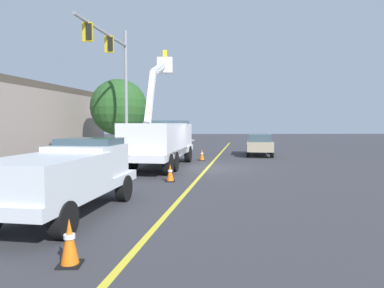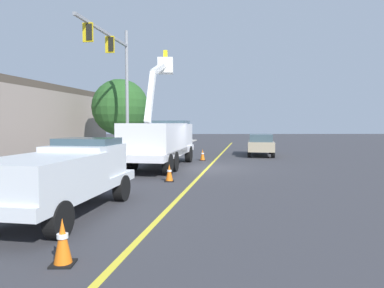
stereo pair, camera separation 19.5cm
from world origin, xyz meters
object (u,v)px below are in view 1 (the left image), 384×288
Objects in this scene: traffic_cone_leading at (70,242)px; traffic_cone_mid_front at (170,173)px; traffic_signal_mast at (115,69)px; utility_bucket_truck at (161,139)px; passing_minivan at (259,143)px; traffic_cone_mid_rear at (202,155)px; service_pickup_truck at (66,175)px.

traffic_cone_leading is 8.83m from traffic_cone_mid_front.
traffic_signal_mast is (16.04, 2.24, 5.56)m from traffic_cone_leading.
traffic_signal_mast is (2.42, 3.02, 4.37)m from utility_bucket_truck.
traffic_cone_mid_rear is (-3.51, 4.70, -0.59)m from passing_minivan.
passing_minivan is 22.01m from traffic_cone_leading.
utility_bucket_truck is 10.45m from service_pickup_truck.
service_pickup_truck is 0.66× the size of traffic_signal_mast.
traffic_cone_leading is at bearing 176.72° from utility_bucket_truck.
traffic_signal_mast is at bearing 26.92° from traffic_cone_mid_front.
utility_bucket_truck is at bearing 8.10° from traffic_cone_mid_front.
utility_bucket_truck reaches higher than traffic_cone_mid_rear.
service_pickup_truck is at bearing 19.23° from traffic_cone_leading.
service_pickup_truck is 13.61m from traffic_signal_mast.
passing_minivan is 0.57× the size of traffic_signal_mast.
traffic_signal_mast is (12.67, 1.07, 4.86)m from service_pickup_truck.
service_pickup_truck is at bearing 153.61° from traffic_cone_mid_front.
service_pickup_truck is (-10.25, 1.95, -0.49)m from utility_bucket_truck.
utility_bucket_truck is 11.37× the size of traffic_cone_mid_front.
traffic_cone_mid_rear is at bearing -11.09° from traffic_cone_leading.
utility_bucket_truck is 0.96× the size of traffic_signal_mast.
traffic_cone_mid_front is at bearing -153.08° from traffic_signal_mast.
traffic_cone_mid_front is 9.95m from traffic_signal_mast.
passing_minivan is 6.55× the size of traffic_cone_mid_rear.
traffic_signal_mast is at bearing 99.58° from traffic_cone_mid_rear.
traffic_cone_leading is at bearing 168.91° from traffic_cone_mid_rear.
traffic_cone_mid_rear is (13.61, -4.50, -0.74)m from service_pickup_truck.
traffic_signal_mast reaches higher than service_pickup_truck.
traffic_signal_mast is (7.33, 3.72, 5.61)m from traffic_cone_mid_front.
traffic_signal_mast is at bearing 113.44° from passing_minivan.
passing_minivan is (17.12, -9.20, -0.15)m from service_pickup_truck.
utility_bucket_truck is 10.03× the size of traffic_cone_leading.
service_pickup_truck is 14.35m from traffic_cone_mid_rear.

